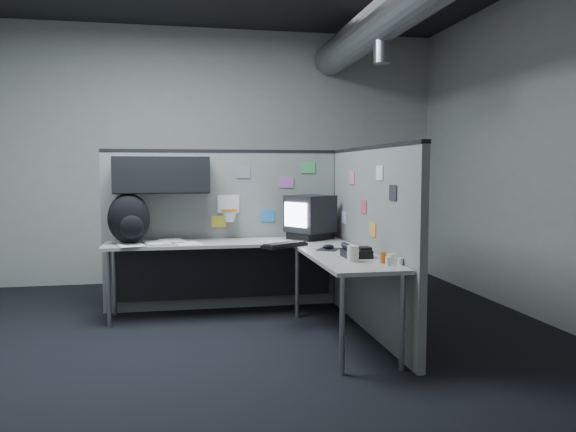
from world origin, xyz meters
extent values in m
cube|color=black|center=(0.00, 0.00, -0.01)|extent=(5.60, 5.60, 0.01)
cube|color=#9E9E99|center=(0.00, 2.80, 1.60)|extent=(5.60, 0.01, 3.20)
cube|color=#9E9E99|center=(0.00, -2.80, 1.60)|extent=(5.60, 0.01, 3.20)
cube|color=#9E9E99|center=(2.80, 0.00, 1.60)|extent=(0.01, 5.60, 3.20)
cylinder|color=slate|center=(1.40, 0.80, 2.60)|extent=(0.16, 0.16, 0.30)
cube|color=slate|center=(-0.08, 1.30, 0.80)|extent=(2.43, 0.06, 1.60)
cube|color=black|center=(-0.08, 1.30, 1.61)|extent=(2.43, 0.07, 0.03)
cube|color=black|center=(1.10, 1.30, 0.80)|extent=(0.07, 0.07, 1.60)
cube|color=black|center=(-0.70, 1.10, 1.38)|extent=(0.90, 0.35, 0.35)
cube|color=black|center=(-0.70, 0.93, 1.38)|extent=(0.90, 0.02, 0.33)
cube|color=silver|center=(-0.05, 1.26, 1.08)|extent=(0.22, 0.02, 0.18)
torus|color=#D85914|center=(-0.05, 1.17, 1.02)|extent=(0.16, 0.16, 0.01)
cone|color=white|center=(-0.05, 1.17, 0.96)|extent=(0.14, 0.14, 0.11)
cube|color=#E5D84C|center=(-0.95, 1.26, 1.02)|extent=(0.15, 0.01, 0.12)
cube|color=gray|center=(0.10, 1.26, 1.40)|extent=(0.15, 0.01, 0.12)
cube|color=#337FCC|center=(0.35, 1.26, 0.95)|extent=(0.15, 0.01, 0.12)
cube|color=#B266B2|center=(0.55, 1.26, 1.30)|extent=(0.15, 0.01, 0.12)
cube|color=#4CB266|center=(0.78, 1.26, 1.45)|extent=(0.15, 0.01, 0.12)
cube|color=gold|center=(-0.15, 1.26, 0.90)|extent=(0.15, 0.01, 0.12)
cube|color=slate|center=(1.10, 0.22, 0.80)|extent=(0.06, 2.23, 1.60)
cube|color=black|center=(1.10, 0.22, 1.61)|extent=(0.07, 2.23, 0.03)
cube|color=#D87F7F|center=(1.06, 0.65, 1.35)|extent=(0.01, 0.15, 0.12)
cube|color=#CC4C4C|center=(1.06, 0.30, 1.10)|extent=(0.01, 0.15, 0.12)
cube|color=silver|center=(1.06, -0.10, 1.40)|extent=(0.01, 0.15, 0.12)
cube|color=silver|center=(1.06, 0.90, 0.95)|extent=(0.01, 0.15, 0.12)
cube|color=#26262D|center=(1.06, -0.40, 1.25)|extent=(0.01, 0.15, 0.12)
cube|color=orange|center=(1.06, 0.05, 0.92)|extent=(0.01, 0.15, 0.12)
cube|color=#A29A92|center=(-0.10, 0.98, 0.71)|extent=(2.30, 0.56, 0.03)
cube|color=#A29A92|center=(0.78, -0.07, 0.71)|extent=(0.56, 1.55, 0.03)
cube|color=black|center=(-0.10, 1.20, 0.40)|extent=(2.18, 0.02, 0.55)
cylinder|color=gray|center=(-1.18, 0.76, 0.35)|extent=(0.04, 0.04, 0.70)
cylinder|color=gray|center=(-1.18, 1.20, 0.35)|extent=(0.04, 0.04, 0.70)
cylinder|color=gray|center=(0.56, 0.76, 0.35)|extent=(0.04, 0.04, 0.70)
cylinder|color=gray|center=(0.56, -0.78, 0.35)|extent=(0.04, 0.04, 0.70)
cylinder|color=gray|center=(1.00, -0.78, 0.35)|extent=(0.04, 0.04, 0.70)
cube|color=black|center=(0.75, 1.02, 0.77)|extent=(0.48, 0.47, 0.07)
cube|color=black|center=(0.75, 1.02, 0.99)|extent=(0.53, 0.53, 0.37)
cube|color=#D1DFF9|center=(0.57, 0.91, 0.99)|extent=(0.17, 0.26, 0.24)
cube|color=black|center=(0.39, 0.49, 0.74)|extent=(0.46, 0.38, 0.03)
cube|color=black|center=(0.39, 0.49, 0.76)|extent=(0.42, 0.34, 0.01)
cube|color=black|center=(0.74, 0.26, 0.73)|extent=(0.25, 0.27, 0.01)
ellipsoid|color=black|center=(0.74, 0.26, 0.76)|extent=(0.11, 0.09, 0.04)
cube|color=black|center=(0.84, -0.20, 0.76)|extent=(0.21, 0.23, 0.06)
cylinder|color=black|center=(0.77, -0.18, 0.82)|extent=(0.05, 0.21, 0.05)
cube|color=black|center=(0.91, -0.21, 0.80)|extent=(0.09, 0.13, 0.02)
cylinder|color=silver|center=(1.00, -0.55, 0.77)|extent=(0.06, 0.06, 0.07)
cylinder|color=silver|center=(0.95, -0.62, 0.76)|extent=(0.05, 0.05, 0.06)
cylinder|color=silver|center=(1.05, -0.61, 0.76)|extent=(0.05, 0.05, 0.05)
cylinder|color=#D85914|center=(0.95, -0.51, 0.77)|extent=(0.05, 0.05, 0.08)
cylinder|color=beige|center=(0.75, -0.40, 0.79)|extent=(0.11, 0.11, 0.12)
cube|color=white|center=(-0.47, 0.90, 0.73)|extent=(0.28, 0.35, 0.00)
cube|color=white|center=(-0.76, 0.99, 0.73)|extent=(0.29, 0.35, 0.00)
cube|color=white|center=(-0.98, 0.83, 0.74)|extent=(0.29, 0.35, 0.00)
cube|color=white|center=(-0.62, 1.08, 0.74)|extent=(0.28, 0.35, 0.00)
ellipsoid|color=black|center=(-1.01, 0.99, 0.97)|extent=(0.42, 0.32, 0.48)
ellipsoid|color=black|center=(-0.97, 0.83, 0.90)|extent=(0.23, 0.14, 0.21)
camera|label=1|loc=(-0.52, -4.45, 1.42)|focal=35.00mm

